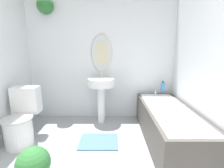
{
  "coord_description": "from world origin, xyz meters",
  "views": [
    {
      "loc": [
        0.19,
        -0.44,
        1.32
      ],
      "look_at": [
        0.2,
        1.64,
        0.88
      ],
      "focal_mm": 26.0,
      "sensor_mm": 36.0,
      "label": 1
    }
  ],
  "objects": [
    {
      "name": "potted_plant",
      "position": [
        -0.55,
        0.9,
        0.22
      ],
      "size": [
        0.31,
        0.31,
        0.43
      ],
      "color": "silver",
      "rests_on": "ground_plane"
    },
    {
      "name": "shampoo_bottle",
      "position": [
        1.13,
        2.48,
        0.65
      ],
      "size": [
        0.06,
        0.06,
        0.18
      ],
      "color": "#2D84C6",
      "rests_on": "bathtub"
    },
    {
      "name": "bathtub",
      "position": [
        1.01,
        1.75,
        0.26
      ],
      "size": [
        0.65,
        1.68,
        0.57
      ],
      "color": "#4C4742",
      "rests_on": "ground_plane"
    },
    {
      "name": "pedestal_sink",
      "position": [
        0.0,
        2.37,
        0.63
      ],
      "size": [
        0.47,
        0.47,
        0.92
      ],
      "color": "white",
      "rests_on": "ground_plane"
    },
    {
      "name": "toilet",
      "position": [
        -1.1,
        1.71,
        0.34
      ],
      "size": [
        0.39,
        0.57,
        0.78
      ],
      "color": "white",
      "rests_on": "ground_plane"
    },
    {
      "name": "wall_right",
      "position": [
        1.38,
        1.32,
        1.2
      ],
      "size": [
        0.06,
        2.76,
        2.4
      ],
      "color": "silver",
      "rests_on": "ground_plane"
    },
    {
      "name": "wall_back",
      "position": [
        -0.05,
        2.66,
        1.25
      ],
      "size": [
        2.83,
        0.28,
        2.4
      ],
      "color": "silver",
      "rests_on": "ground_plane"
    },
    {
      "name": "bath_mat",
      "position": [
        0.0,
        1.7,
        0.01
      ],
      "size": [
        0.55,
        0.43,
        0.02
      ],
      "color": "#4C7093",
      "rests_on": "ground_plane"
    }
  ]
}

